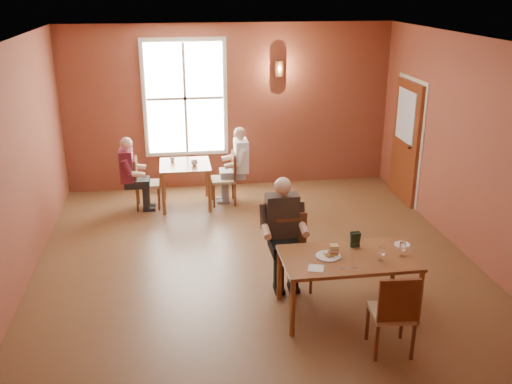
{
  "coord_description": "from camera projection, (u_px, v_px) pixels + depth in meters",
  "views": [
    {
      "loc": [
        -1.05,
        -6.79,
        3.67
      ],
      "look_at": [
        0.0,
        0.2,
        1.05
      ],
      "focal_mm": 40.0,
      "sensor_mm": 36.0,
      "label": 1
    }
  ],
  "objects": [
    {
      "name": "ground",
      "position": [
        258.0,
        270.0,
        7.72
      ],
      "size": [
        6.0,
        7.0,
        0.01
      ],
      "primitive_type": "cube",
      "color": "brown",
      "rests_on": "ground"
    },
    {
      "name": "wall_back",
      "position": [
        229.0,
        107.0,
        10.45
      ],
      "size": [
        6.0,
        0.04,
        3.0
      ],
      "primitive_type": "cube",
      "color": "brown",
      "rests_on": "ground"
    },
    {
      "name": "wall_front",
      "position": [
        335.0,
        314.0,
        3.95
      ],
      "size": [
        6.0,
        0.04,
        3.0
      ],
      "primitive_type": "cube",
      "color": "brown",
      "rests_on": "ground"
    },
    {
      "name": "wall_left",
      "position": [
        10.0,
        175.0,
        6.78
      ],
      "size": [
        0.04,
        7.0,
        3.0
      ],
      "primitive_type": "cube",
      "color": "brown",
      "rests_on": "ground"
    },
    {
      "name": "wall_right",
      "position": [
        480.0,
        154.0,
        7.62
      ],
      "size": [
        0.04,
        7.0,
        3.0
      ],
      "primitive_type": "cube",
      "color": "brown",
      "rests_on": "ground"
    },
    {
      "name": "ceiling",
      "position": [
        259.0,
        42.0,
        6.68
      ],
      "size": [
        6.0,
        7.0,
        0.04
      ],
      "primitive_type": "cube",
      "color": "white",
      "rests_on": "wall_back"
    },
    {
      "name": "window",
      "position": [
        185.0,
        98.0,
        10.22
      ],
      "size": [
        1.36,
        0.1,
        1.96
      ],
      "primitive_type": "cube",
      "color": "white",
      "rests_on": "wall_back"
    },
    {
      "name": "door",
      "position": [
        405.0,
        142.0,
        9.9
      ],
      "size": [
        0.12,
        1.04,
        2.1
      ],
      "primitive_type": "cube",
      "color": "maroon",
      "rests_on": "ground"
    },
    {
      "name": "wall_sconce",
      "position": [
        279.0,
        68.0,
        10.24
      ],
      "size": [
        0.16,
        0.16,
        0.28
      ],
      "primitive_type": "cylinder",
      "color": "brown",
      "rests_on": "wall_back"
    },
    {
      "name": "main_table",
      "position": [
        347.0,
        284.0,
        6.63
      ],
      "size": [
        1.53,
        0.86,
        0.72
      ],
      "primitive_type": null,
      "color": "brown",
      "rests_on": "ground"
    },
    {
      "name": "chair_diner_main",
      "position": [
        293.0,
        254.0,
        7.12
      ],
      "size": [
        0.41,
        0.41,
        0.94
      ],
      "primitive_type": null,
      "rotation": [
        0.0,
        0.0,
        3.14
      ],
      "color": "#552918",
      "rests_on": "ground"
    },
    {
      "name": "diner_main",
      "position": [
        294.0,
        240.0,
        7.02
      ],
      "size": [
        0.54,
        0.54,
        1.35
      ],
      "primitive_type": null,
      "rotation": [
        0.0,
        0.0,
        3.14
      ],
      "color": "black",
      "rests_on": "ground"
    },
    {
      "name": "chair_empty",
      "position": [
        391.0,
        311.0,
        5.89
      ],
      "size": [
        0.45,
        0.45,
        0.94
      ],
      "primitive_type": null,
      "rotation": [
        0.0,
        0.0,
        -0.08
      ],
      "color": "#411C0E",
      "rests_on": "ground"
    },
    {
      "name": "plate_food",
      "position": [
        328.0,
        256.0,
        6.49
      ],
      "size": [
        0.36,
        0.36,
        0.04
      ],
      "primitive_type": "cylinder",
      "rotation": [
        0.0,
        0.0,
        0.3
      ],
      "color": "white",
      "rests_on": "main_table"
    },
    {
      "name": "sandwich",
      "position": [
        334.0,
        251.0,
        6.5
      ],
      "size": [
        0.1,
        0.1,
        0.11
      ],
      "primitive_type": "cube",
      "rotation": [
        0.0,
        0.0,
        -0.09
      ],
      "color": "tan",
      "rests_on": "main_table"
    },
    {
      "name": "goblet_b",
      "position": [
        402.0,
        249.0,
        6.48
      ],
      "size": [
        0.08,
        0.08,
        0.18
      ],
      "primitive_type": null,
      "rotation": [
        0.0,
        0.0,
        -0.09
      ],
      "color": "white",
      "rests_on": "main_table"
    },
    {
      "name": "goblet_c",
      "position": [
        382.0,
        253.0,
        6.37
      ],
      "size": [
        0.09,
        0.09,
        0.18
      ],
      "primitive_type": null,
      "rotation": [
        0.0,
        0.0,
        0.21
      ],
      "color": "white",
      "rests_on": "main_table"
    },
    {
      "name": "menu_stand",
      "position": [
        355.0,
        239.0,
        6.71
      ],
      "size": [
        0.12,
        0.06,
        0.19
      ],
      "primitive_type": "cube",
      "rotation": [
        0.0,
        0.0,
        0.06
      ],
      "color": "#1B3021",
      "rests_on": "main_table"
    },
    {
      "name": "knife",
      "position": [
        349.0,
        268.0,
        6.24
      ],
      "size": [
        0.19,
        0.02,
        0.0
      ],
      "primitive_type": "cube",
      "rotation": [
        0.0,
        0.0,
        0.03
      ],
      "color": "silver",
      "rests_on": "main_table"
    },
    {
      "name": "napkin",
      "position": [
        316.0,
        268.0,
        6.23
      ],
      "size": [
        0.22,
        0.22,
        0.01
      ],
      "primitive_type": "cube",
      "rotation": [
        0.0,
        0.0,
        -0.33
      ],
      "color": "white",
      "rests_on": "main_table"
    },
    {
      "name": "side_plate",
      "position": [
        402.0,
        245.0,
        6.78
      ],
      "size": [
        0.24,
        0.24,
        0.01
      ],
      "primitive_type": "cylinder",
      "rotation": [
        0.0,
        0.0,
        -0.34
      ],
      "color": "white",
      "rests_on": "main_table"
    },
    {
      "name": "second_table",
      "position": [
        186.0,
        185.0,
        9.83
      ],
      "size": [
        0.85,
        0.85,
        0.75
      ],
      "primitive_type": null,
      "color": "brown",
      "rests_on": "ground"
    },
    {
      "name": "chair_diner_white",
      "position": [
        223.0,
        178.0,
        9.89
      ],
      "size": [
        0.4,
        0.4,
        0.92
      ],
      "primitive_type": null,
      "rotation": [
        0.0,
        0.0,
        1.57
      ],
      "color": "#542F10",
      "rests_on": "ground"
    },
    {
      "name": "diner_white",
      "position": [
        225.0,
        168.0,
        9.83
      ],
      "size": [
        0.52,
        0.52,
        1.29
      ],
      "primitive_type": null,
      "rotation": [
        0.0,
        0.0,
        1.57
      ],
      "color": "white",
      "rests_on": "ground"
    },
    {
      "name": "chair_diner_maroon",
      "position": [
        147.0,
        183.0,
        9.71
      ],
      "size": [
        0.39,
        0.39,
        0.89
      ],
      "primitive_type": null,
      "rotation": [
        0.0,
        0.0,
        -1.57
      ],
      "color": "#5C3119",
      "rests_on": "ground"
    },
    {
      "name": "diner_maroon",
      "position": [
        145.0,
        173.0,
        9.65
      ],
      "size": [
        0.49,
        0.49,
        1.24
      ],
      "primitive_type": null,
      "rotation": [
        0.0,
        0.0,
        -1.57
      ],
      "color": "#53151C",
      "rests_on": "ground"
    },
    {
      "name": "cup_a",
      "position": [
        194.0,
        163.0,
        9.62
      ],
      "size": [
        0.13,
        0.13,
        0.09
      ],
      "primitive_type": "imported",
      "rotation": [
        0.0,
        0.0,
        -0.24
      ],
      "color": "white",
      "rests_on": "second_table"
    },
    {
      "name": "cup_b",
      "position": [
        172.0,
        160.0,
        9.8
      ],
      "size": [
        0.12,
        0.12,
        0.09
      ],
      "primitive_type": "imported",
      "rotation": [
        0.0,
        0.0,
        0.41
      ],
      "color": "white",
      "rests_on": "second_table"
    }
  ]
}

